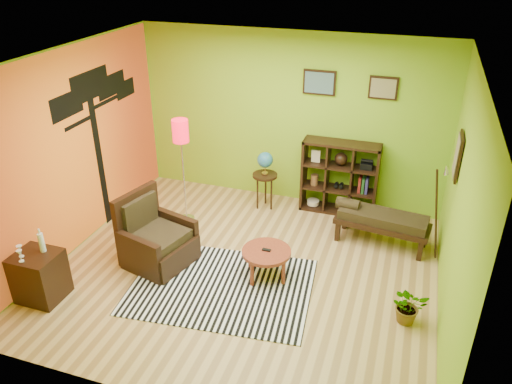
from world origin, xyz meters
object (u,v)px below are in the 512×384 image
(side_cabinet, at_px, (40,276))
(cube_shelf, at_px, (340,178))
(bench, at_px, (380,219))
(globe_table, at_px, (265,166))
(armchair, at_px, (156,242))
(potted_plant, at_px, (408,309))
(coffee_table, at_px, (266,254))
(floor_lamp, at_px, (181,140))

(side_cabinet, height_order, cube_shelf, cube_shelf)
(bench, bearing_deg, globe_table, 165.05)
(bench, bearing_deg, side_cabinet, -146.20)
(globe_table, bearing_deg, armchair, -116.57)
(bench, height_order, potted_plant, bench)
(armchair, distance_m, bench, 3.20)
(potted_plant, bearing_deg, globe_table, 138.90)
(bench, bearing_deg, potted_plant, -72.23)
(cube_shelf, bearing_deg, side_cabinet, -133.09)
(coffee_table, xyz_separation_m, floor_lamp, (-1.64, 1.00, 1.01))
(side_cabinet, distance_m, floor_lamp, 2.66)
(globe_table, bearing_deg, coffee_table, -71.93)
(side_cabinet, relative_size, globe_table, 0.96)
(potted_plant, bearing_deg, cube_shelf, 117.61)
(floor_lamp, distance_m, potted_plant, 3.89)
(side_cabinet, distance_m, cube_shelf, 4.57)
(side_cabinet, bearing_deg, coffee_table, 27.18)
(side_cabinet, distance_m, bench, 4.62)
(armchair, relative_size, potted_plant, 2.20)
(bench, xyz_separation_m, potted_plant, (0.51, -1.59, -0.22))
(armchair, distance_m, side_cabinet, 1.50)
(armchair, bearing_deg, potted_plant, -2.93)
(coffee_table, height_order, globe_table, globe_table)
(coffee_table, bearing_deg, floor_lamp, 148.58)
(coffee_table, bearing_deg, bench, 44.04)
(side_cabinet, relative_size, potted_plant, 2.09)
(coffee_table, height_order, cube_shelf, cube_shelf)
(bench, bearing_deg, armchair, -153.59)
(floor_lamp, distance_m, globe_table, 1.45)
(coffee_table, height_order, bench, bench)
(armchair, height_order, bench, armchair)
(cube_shelf, height_order, bench, cube_shelf)
(floor_lamp, relative_size, potted_plant, 3.69)
(side_cabinet, bearing_deg, potted_plant, 12.61)
(side_cabinet, distance_m, potted_plant, 4.46)
(floor_lamp, bearing_deg, armchair, -85.31)
(cube_shelf, height_order, potted_plant, cube_shelf)
(armchair, height_order, cube_shelf, cube_shelf)
(armchair, bearing_deg, side_cabinet, -130.33)
(coffee_table, relative_size, bench, 0.46)
(cube_shelf, relative_size, potted_plant, 2.65)
(globe_table, relative_size, cube_shelf, 0.82)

